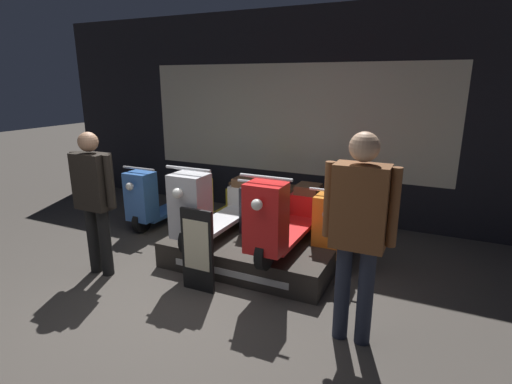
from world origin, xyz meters
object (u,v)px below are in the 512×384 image
object	(u,v)px
person_left_browsing	(94,194)
price_sign_board	(197,250)
scooter_backrow_1	(219,204)
scooter_backrow_3	(343,223)
scooter_display_right	(288,216)
scooter_backrow_2	(277,213)
scooter_backrow_0	(168,197)
person_right_browsing	(359,223)
scooter_display_left	(219,205)

from	to	relation	value
person_left_browsing	price_sign_board	bearing A→B (deg)	6.49
scooter_backrow_1	scooter_backrow_3	distance (m)	1.86
scooter_backrow_3	person_left_browsing	world-z (taller)	person_left_browsing
scooter_display_right	scooter_backrow_1	distance (m)	1.70
scooter_backrow_3	price_sign_board	distance (m)	2.03
scooter_backrow_2	person_left_browsing	xyz separation A→B (m)	(-1.41, -1.84, 0.57)
person_left_browsing	scooter_display_right	bearing A→B (deg)	26.59
scooter_display_right	scooter_backrow_1	world-z (taller)	scooter_display_right
scooter_backrow_0	price_sign_board	size ratio (longest dim) A/B	2.00
scooter_backrow_1	person_right_browsing	distance (m)	3.09
scooter_backrow_2	scooter_backrow_3	distance (m)	0.93
scooter_backrow_0	person_left_browsing	distance (m)	1.97
price_sign_board	scooter_display_left	bearing A→B (deg)	104.69
scooter_display_left	price_sign_board	world-z (taller)	scooter_display_left
scooter_backrow_0	scooter_backrow_1	distance (m)	0.93
scooter_backrow_0	scooter_display_left	bearing A→B (deg)	-30.96
scooter_backrow_0	scooter_backrow_3	bearing A→B (deg)	0.00
scooter_backrow_0	person_right_browsing	distance (m)	3.85
scooter_backrow_3	scooter_display_right	bearing A→B (deg)	-116.31
scooter_display_left	scooter_backrow_3	xyz separation A→B (m)	(1.33, 0.88, -0.31)
scooter_backrow_1	price_sign_board	size ratio (longest dim) A/B	2.00
scooter_backrow_1	person_left_browsing	distance (m)	1.98
scooter_backrow_1	scooter_backrow_2	world-z (taller)	same
scooter_display_left	scooter_display_right	size ratio (longest dim) A/B	1.00
scooter_display_left	scooter_backrow_0	size ratio (longest dim) A/B	1.00
scooter_backrow_1	person_left_browsing	bearing A→B (deg)	-104.72
scooter_backrow_2	person_right_browsing	distance (m)	2.44
scooter_backrow_2	scooter_backrow_3	bearing A→B (deg)	0.00
scooter_display_left	scooter_backrow_0	bearing A→B (deg)	149.04
scooter_backrow_3	person_right_browsing	world-z (taller)	person_right_browsing
scooter_display_right	scooter_backrow_3	bearing A→B (deg)	63.69
scooter_backrow_0	price_sign_board	distance (m)	2.39
scooter_display_left	scooter_backrow_1	world-z (taller)	scooter_display_left
scooter_display_right	person_right_browsing	bearing A→B (deg)	-44.86
person_right_browsing	scooter_backrow_0	bearing A→B (deg)	151.05
scooter_display_right	scooter_backrow_2	world-z (taller)	scooter_display_right
scooter_display_left	scooter_backrow_2	bearing A→B (deg)	65.78
scooter_display_left	scooter_display_right	xyz separation A→B (m)	(0.89, 0.00, 0.00)
scooter_backrow_1	price_sign_board	world-z (taller)	scooter_backrow_1
price_sign_board	scooter_display_right	bearing A→B (deg)	50.26
scooter_display_left	person_right_browsing	size ratio (longest dim) A/B	1.01
scooter_display_left	scooter_backrow_1	size ratio (longest dim) A/B	1.00
scooter_backrow_1	price_sign_board	bearing A→B (deg)	-66.16
scooter_display_left	scooter_backrow_3	distance (m)	1.62
scooter_display_left	scooter_display_right	distance (m)	0.89
scooter_backrow_1	person_left_browsing	size ratio (longest dim) A/B	1.11
scooter_display_right	scooter_backrow_0	xyz separation A→B (m)	(-2.36, 0.88, -0.31)
price_sign_board	scooter_backrow_0	bearing A→B (deg)	134.74
scooter_backrow_0	scooter_backrow_3	distance (m)	2.79
scooter_backrow_3	person_right_browsing	xyz separation A→B (m)	(0.53, -1.84, 0.68)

